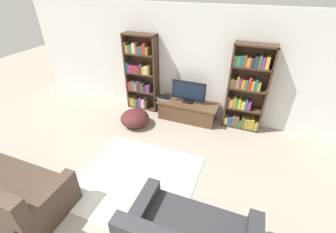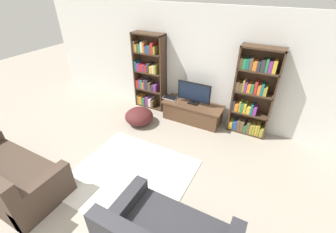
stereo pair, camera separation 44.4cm
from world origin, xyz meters
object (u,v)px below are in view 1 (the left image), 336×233
(tv_stand, at_px, (187,111))
(laptop, at_px, (165,98))
(beanbag_ottoman, at_px, (135,118))
(bookshelf_right, at_px, (246,91))
(bookshelf_left, at_px, (141,74))
(couch_left_sectional, at_px, (3,192))
(television, at_px, (189,92))

(tv_stand, bearing_deg, laptop, 179.26)
(beanbag_ottoman, bearing_deg, bookshelf_right, 20.73)
(bookshelf_left, height_order, tv_stand, bookshelf_left)
(tv_stand, bearing_deg, bookshelf_right, 7.29)
(tv_stand, distance_m, couch_left_sectional, 3.91)
(tv_stand, height_order, beanbag_ottoman, tv_stand)
(television, xyz_separation_m, beanbag_ottoman, (-1.08, -0.74, -0.56))
(laptop, bearing_deg, television, 0.88)
(television, xyz_separation_m, laptop, (-0.61, -0.01, -0.27))
(television, height_order, couch_left_sectional, television)
(laptop, bearing_deg, bookshelf_right, 4.68)
(bookshelf_left, xyz_separation_m, laptop, (0.71, -0.16, -0.46))
(couch_left_sectional, relative_size, beanbag_ottoman, 2.94)
(tv_stand, xyz_separation_m, laptop, (-0.61, 0.01, 0.24))
(television, height_order, beanbag_ottoman, television)
(television, bearing_deg, beanbag_ottoman, -145.49)
(tv_stand, xyz_separation_m, television, (-0.00, 0.02, 0.51))
(laptop, xyz_separation_m, beanbag_ottoman, (-0.47, -0.73, -0.28))
(television, bearing_deg, bookshelf_right, 6.51)
(couch_left_sectional, bearing_deg, television, 61.47)
(bookshelf_right, distance_m, beanbag_ottoman, 2.61)
(laptop, bearing_deg, bookshelf_left, 167.58)
(tv_stand, distance_m, beanbag_ottoman, 1.30)
(tv_stand, bearing_deg, bookshelf_left, 172.95)
(laptop, bearing_deg, tv_stand, -0.74)
(television, relative_size, beanbag_ottoman, 1.20)
(bookshelf_left, relative_size, television, 2.40)
(bookshelf_left, height_order, laptop, bookshelf_left)
(beanbag_ottoman, bearing_deg, television, 34.51)
(bookshelf_left, height_order, television, bookshelf_left)
(bookshelf_right, relative_size, laptop, 5.49)
(bookshelf_left, bearing_deg, television, -6.31)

